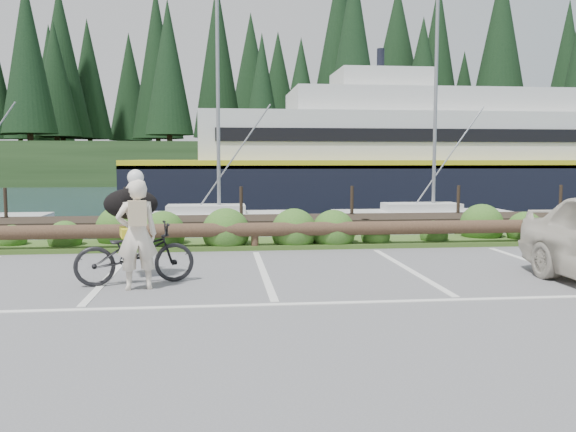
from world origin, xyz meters
name	(u,v)px	position (x,y,z in m)	size (l,w,h in m)	color
ground	(273,298)	(0.00, 0.00, 0.00)	(72.00, 72.00, 0.00)	#5B5B5E
harbor_backdrop	(228,173)	(0.39, 78.47, 0.00)	(170.00, 160.00, 30.00)	#182A3A
vegetation_strip	(253,243)	(0.00, 5.30, 0.05)	(34.00, 1.60, 0.10)	#3D5B21
log_rail	(255,250)	(0.00, 4.60, 0.00)	(32.00, 0.30, 0.60)	#443021
bicycle	(135,253)	(-2.08, 1.24, 0.49)	(0.65, 1.85, 0.97)	black
cyclist	(137,235)	(-1.99, 0.81, 0.84)	(0.61, 0.40, 1.68)	beige
dog	(131,204)	(-2.21, 1.82, 1.23)	(0.89, 0.43, 0.51)	black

